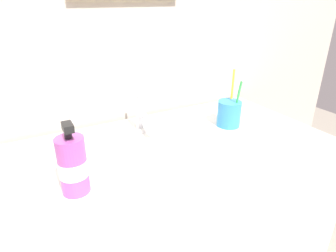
{
  "coord_description": "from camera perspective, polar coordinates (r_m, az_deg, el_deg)",
  "views": [
    {
      "loc": [
        -0.36,
        -0.63,
        1.31
      ],
      "look_at": [
        -0.02,
        -0.02,
        0.99
      ],
      "focal_mm": 30.78,
      "sensor_mm": 36.0,
      "label": 1
    }
  ],
  "objects": [
    {
      "name": "tiled_wall_back",
      "position": [
        1.02,
        -8.54,
        17.98
      ],
      "size": [
        2.2,
        0.04,
        2.4
      ],
      "primitive_type": "cube",
      "color": "beige",
      "rests_on": "ground"
    },
    {
      "name": "sink_basin",
      "position": [
        0.81,
        1.04,
        -9.39
      ],
      "size": [
        0.43,
        0.43,
        0.12
      ],
      "color": "white",
      "rests_on": "vanity_counter"
    },
    {
      "name": "faucet",
      "position": [
        0.92,
        -5.24,
        2.2
      ],
      "size": [
        0.02,
        0.15,
        0.12
      ],
      "color": "silver",
      "rests_on": "sink_basin"
    },
    {
      "name": "toothbrush_cup",
      "position": [
        0.99,
        11.98,
        2.41
      ],
      "size": [
        0.08,
        0.08,
        0.09
      ],
      "primitive_type": "cylinder",
      "color": "#338CCC",
      "rests_on": "vanity_counter"
    },
    {
      "name": "toothbrush_yellow",
      "position": [
        1.0,
        12.64,
        7.21
      ],
      "size": [
        0.02,
        0.03,
        0.21
      ],
      "color": "yellow",
      "rests_on": "toothbrush_cup"
    },
    {
      "name": "toothbrush_green",
      "position": [
        0.96,
        13.71,
        5.66
      ],
      "size": [
        0.02,
        0.03,
        0.18
      ],
      "color": "green",
      "rests_on": "toothbrush_cup"
    },
    {
      "name": "soap_dispenser",
      "position": [
        0.67,
        -18.31,
        -7.39
      ],
      "size": [
        0.06,
        0.06,
        0.17
      ],
      "color": "#B24CA5",
      "rests_on": "vanity_counter"
    }
  ]
}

